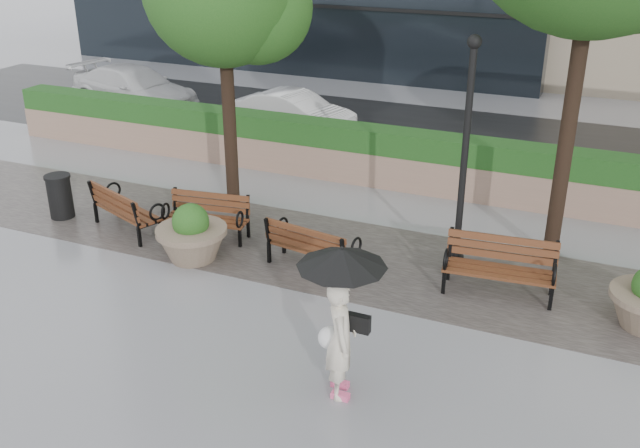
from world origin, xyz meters
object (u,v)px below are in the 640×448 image
at_px(planter_left, 192,238).
at_px(trash_bin, 60,198).
at_px(bench_2, 312,256).
at_px(bench_3, 498,279).
at_px(car_left, 135,89).
at_px(pedestrian, 341,308).
at_px(lamppost, 463,174).
at_px(bench_0, 127,218).
at_px(car_right, 295,113).
at_px(bench_1, 207,226).

relative_size(planter_left, trash_bin, 1.47).
distance_m(bench_2, bench_3, 3.31).
height_order(bench_3, trash_bin, bench_3).
height_order(trash_bin, car_left, car_left).
bearing_deg(pedestrian, lamppost, -31.07).
bearing_deg(planter_left, bench_0, 164.06).
xyz_separation_m(bench_3, trash_bin, (-9.16, -0.35, 0.15)).
bearing_deg(bench_2, bench_0, 9.24).
bearing_deg(planter_left, bench_2, 13.28).
bearing_deg(planter_left, lamppost, 18.15).
distance_m(trash_bin, pedestrian, 8.38).
relative_size(bench_0, lamppost, 0.44).
height_order(bench_0, bench_3, bench_3).
xyz_separation_m(bench_2, pedestrian, (1.83, -3.14, 1.04)).
distance_m(bench_0, bench_3, 7.44).
bearing_deg(bench_0, planter_left, -174.62).
height_order(planter_left, car_right, car_right).
xyz_separation_m(planter_left, car_left, (-7.66, 8.52, 0.25)).
bearing_deg(car_left, bench_3, -108.25).
distance_m(bench_0, car_right, 7.67).
height_order(bench_2, car_left, car_left).
xyz_separation_m(lamppost, car_right, (-6.40, 6.69, -1.27)).
bearing_deg(bench_1, trash_bin, 177.70).
distance_m(trash_bin, car_left, 8.89).
distance_m(planter_left, car_left, 11.45).
distance_m(bench_0, car_left, 9.82).
bearing_deg(bench_1, lamppost, -1.17).
relative_size(bench_0, bench_3, 0.98).
height_order(bench_0, bench_2, bench_0).
bearing_deg(trash_bin, pedestrian, -22.56).
distance_m(bench_1, car_right, 7.44).
bearing_deg(bench_2, bench_1, 0.35).
distance_m(planter_left, lamppost, 5.08).
distance_m(planter_left, trash_bin, 3.70).
bearing_deg(bench_0, bench_3, -155.71).
bearing_deg(lamppost, pedestrian, -98.13).
bearing_deg(car_left, bench_2, -117.30).
height_order(bench_0, bench_1, bench_0).
xyz_separation_m(trash_bin, car_right, (1.89, 7.63, 0.15)).
height_order(bench_2, lamppost, lamppost).
relative_size(bench_0, car_right, 0.51).
xyz_separation_m(bench_0, lamppost, (6.56, 0.97, 1.59)).
bearing_deg(lamppost, bench_2, -157.60).
distance_m(bench_3, lamppost, 1.89).
relative_size(bench_2, car_left, 0.38).
bearing_deg(trash_bin, bench_0, -1.03).
distance_m(bench_1, bench_3, 5.76).
bearing_deg(bench_3, car_right, 129.66).
bearing_deg(car_left, trash_bin, -141.55).
bearing_deg(trash_bin, bench_3, 2.22).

